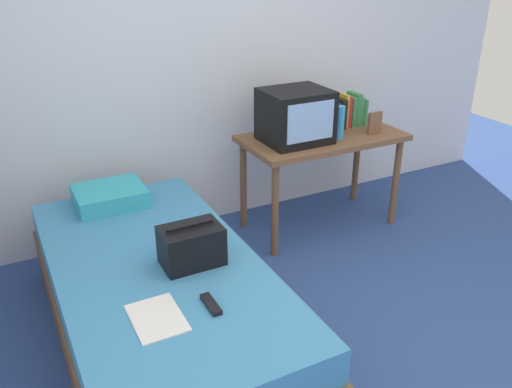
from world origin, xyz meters
TOP-DOWN VIEW (x-y plane):
  - ground_plane at (0.00, 0.00)m, footprint 8.00×8.00m
  - wall_back at (0.00, 2.00)m, footprint 5.20×0.10m
  - bed at (-0.96, 0.72)m, footprint 1.00×2.00m
  - desk at (0.54, 1.47)m, footprint 1.16×0.60m
  - tv at (0.30, 1.46)m, footprint 0.44×0.39m
  - water_bottle at (0.60, 1.37)m, footprint 0.07×0.07m
  - book_row at (0.83, 1.59)m, footprint 0.26×0.16m
  - picture_frame at (0.89, 1.33)m, footprint 0.11×0.02m
  - pillow at (-1.00, 1.50)m, footprint 0.41×0.35m
  - handbag at (-0.79, 0.63)m, footprint 0.30×0.20m
  - magazine at (-1.09, 0.29)m, footprint 0.21×0.29m
  - remote_dark at (-0.85, 0.26)m, footprint 0.04×0.16m

SIDE VIEW (x-z plane):
  - ground_plane at x=0.00m, z-range 0.00..0.00m
  - bed at x=-0.96m, z-range 0.00..0.50m
  - magazine at x=-1.09m, z-range 0.51..0.51m
  - remote_dark at x=-0.85m, z-range 0.51..0.53m
  - pillow at x=-1.00m, z-range 0.51..0.61m
  - handbag at x=-0.79m, z-range 0.49..0.72m
  - desk at x=0.54m, z-range 0.27..0.99m
  - picture_frame at x=0.89m, z-range 0.72..0.88m
  - book_row at x=0.83m, z-range 0.71..0.96m
  - water_bottle at x=0.60m, z-range 0.72..0.95m
  - tv at x=0.30m, z-range 0.72..1.08m
  - wall_back at x=0.00m, z-range 0.00..2.60m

